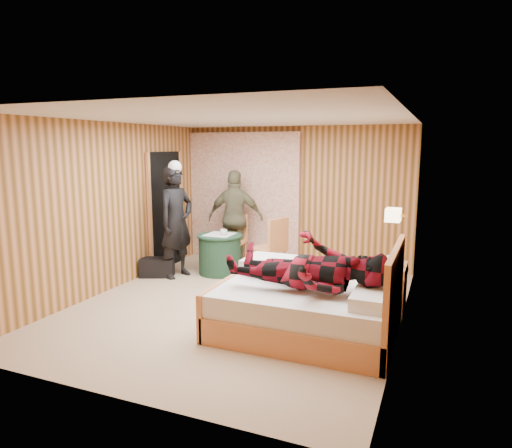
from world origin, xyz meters
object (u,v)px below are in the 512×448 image
at_px(bed, 310,305).
at_px(wall_lamp, 393,215).
at_px(round_table, 220,254).
at_px(chair_far, 235,236).
at_px(duffel_bag, 157,267).
at_px(nightstand, 388,286).
at_px(man_on_bed, 308,255).
at_px(man_at_table, 236,218).
at_px(woman_standing, 176,222).
at_px(chair_near, 273,244).

bearing_deg(bed, wall_lamp, 48.80).
bearing_deg(bed, round_table, 139.02).
height_order(round_table, chair_far, chair_far).
bearing_deg(chair_far, duffel_bag, -132.90).
relative_size(bed, nightstand, 3.22).
bearing_deg(duffel_bag, man_on_bed, -49.38).
distance_m(nightstand, chair_far, 3.14).
height_order(duffel_bag, man_on_bed, man_on_bed).
relative_size(bed, chair_far, 2.17).
bearing_deg(chair_far, wall_lamp, -33.98).
relative_size(round_table, man_at_table, 0.44).
xyz_separation_m(chair_far, man_on_bed, (2.12, -2.66, 0.44)).
relative_size(bed, man_on_bed, 1.14).
bearing_deg(woman_standing, duffel_bag, 128.96).
height_order(woman_standing, man_at_table, woman_standing).
height_order(wall_lamp, round_table, wall_lamp).
distance_m(chair_far, duffel_bag, 1.52).
xyz_separation_m(wall_lamp, bed, (-0.80, -0.91, -0.98)).
relative_size(bed, chair_near, 1.98).
xyz_separation_m(nightstand, round_table, (-2.84, 0.68, 0.03)).
bearing_deg(round_table, nightstand, -13.44).
distance_m(bed, round_table, 2.77).
bearing_deg(nightstand, bed, -123.70).
bearing_deg(man_on_bed, duffel_bag, 153.82).
distance_m(round_table, woman_standing, 0.92).
distance_m(chair_near, duffel_bag, 1.98).
distance_m(nightstand, woman_standing, 3.48).
xyz_separation_m(bed, man_on_bed, (0.03, -0.23, 0.66)).
xyz_separation_m(chair_far, woman_standing, (-0.56, -1.04, 0.38)).
relative_size(chair_far, duffel_bag, 1.70).
bearing_deg(man_at_table, wall_lamp, 140.12).
distance_m(chair_far, man_on_bed, 3.43).
bearing_deg(duffel_bag, chair_near, -5.66).
xyz_separation_m(duffel_bag, man_at_table, (0.89, 1.21, 0.71)).
bearing_deg(wall_lamp, duffel_bag, 174.95).
bearing_deg(chair_near, man_at_table, -102.75).
height_order(bed, woman_standing, woman_standing).
bearing_deg(wall_lamp, round_table, 162.68).
relative_size(bed, woman_standing, 1.10).
bearing_deg(bed, nightstand, 56.30).
distance_m(wall_lamp, woman_standing, 3.51).
distance_m(wall_lamp, duffel_bag, 3.96).
bearing_deg(duffel_bag, round_table, 9.39).
xyz_separation_m(wall_lamp, nightstand, (-0.04, 0.22, -0.99)).
height_order(bed, chair_far, bed).
bearing_deg(wall_lamp, man_on_bed, -124.12).
height_order(round_table, man_on_bed, man_on_bed).
xyz_separation_m(bed, man_at_table, (-2.09, 2.46, 0.55)).
relative_size(nightstand, duffel_bag, 1.15).
bearing_deg(wall_lamp, nightstand, 101.08).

